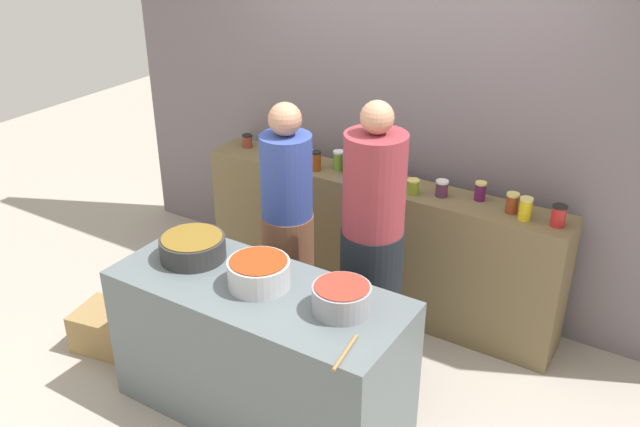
# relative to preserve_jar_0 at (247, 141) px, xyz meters

# --- Properties ---
(ground) EXTENTS (12.00, 12.00, 0.00)m
(ground) POSITION_rel_preserve_jar_0_xyz_m (1.15, -1.13, -1.04)
(ground) COLOR #A69C90
(storefront_wall) EXTENTS (4.80, 0.12, 3.00)m
(storefront_wall) POSITION_rel_preserve_jar_0_xyz_m (1.15, 0.32, 0.46)
(storefront_wall) COLOR slate
(storefront_wall) RESTS_ON ground
(display_shelf) EXTENTS (2.70, 0.36, 0.99)m
(display_shelf) POSITION_rel_preserve_jar_0_xyz_m (1.15, -0.03, -0.55)
(display_shelf) COLOR brown
(display_shelf) RESTS_ON ground
(prep_table) EXTENTS (1.70, 0.70, 0.88)m
(prep_table) POSITION_rel_preserve_jar_0_xyz_m (1.15, -1.43, -0.60)
(prep_table) COLOR slate
(prep_table) RESTS_ON ground
(preserve_jar_0) EXTENTS (0.08, 0.08, 0.10)m
(preserve_jar_0) POSITION_rel_preserve_jar_0_xyz_m (0.00, 0.00, 0.00)
(preserve_jar_0) COLOR brown
(preserve_jar_0) RESTS_ON display_shelf
(preserve_jar_1) EXTENTS (0.09, 0.09, 0.14)m
(preserve_jar_1) POSITION_rel_preserve_jar_0_xyz_m (0.48, -0.09, 0.02)
(preserve_jar_1) COLOR red
(preserve_jar_1) RESTS_ON display_shelf
(preserve_jar_2) EXTENTS (0.07, 0.07, 0.10)m
(preserve_jar_2) POSITION_rel_preserve_jar_0_xyz_m (0.59, -0.03, 0.00)
(preserve_jar_2) COLOR brown
(preserve_jar_2) RESTS_ON display_shelf
(preserve_jar_3) EXTENTS (0.08, 0.08, 0.14)m
(preserve_jar_3) POSITION_rel_preserve_jar_0_xyz_m (0.69, -0.10, 0.02)
(preserve_jar_3) COLOR #974013
(preserve_jar_3) RESTS_ON display_shelf
(preserve_jar_4) EXTENTS (0.08, 0.08, 0.14)m
(preserve_jar_4) POSITION_rel_preserve_jar_0_xyz_m (0.83, -0.01, 0.02)
(preserve_jar_4) COLOR olive
(preserve_jar_4) RESTS_ON display_shelf
(preserve_jar_5) EXTENTS (0.09, 0.09, 0.15)m
(preserve_jar_5) POSITION_rel_preserve_jar_0_xyz_m (0.93, -0.05, 0.02)
(preserve_jar_5) COLOR #481251
(preserve_jar_5) RESTS_ON display_shelf
(preserve_jar_6) EXTENTS (0.09, 0.09, 0.11)m
(preserve_jar_6) POSITION_rel_preserve_jar_0_xyz_m (1.10, -0.04, 0.01)
(preserve_jar_6) COLOR #365D32
(preserve_jar_6) RESTS_ON display_shelf
(preserve_jar_7) EXTENTS (0.07, 0.07, 0.13)m
(preserve_jar_7) POSITION_rel_preserve_jar_0_xyz_m (1.21, 0.02, 0.01)
(preserve_jar_7) COLOR orange
(preserve_jar_7) RESTS_ON display_shelf
(preserve_jar_8) EXTENTS (0.08, 0.08, 0.10)m
(preserve_jar_8) POSITION_rel_preserve_jar_0_xyz_m (1.46, -0.10, 0.00)
(preserve_jar_8) COLOR olive
(preserve_jar_8) RESTS_ON display_shelf
(preserve_jar_9) EXTENTS (0.08, 0.08, 0.11)m
(preserve_jar_9) POSITION_rel_preserve_jar_0_xyz_m (1.63, -0.04, 0.00)
(preserve_jar_9) COLOR #4E2743
(preserve_jar_9) RESTS_ON display_shelf
(preserve_jar_10) EXTENTS (0.07, 0.07, 0.13)m
(preserve_jar_10) POSITION_rel_preserve_jar_0_xyz_m (1.87, 0.04, 0.01)
(preserve_jar_10) COLOR #541647
(preserve_jar_10) RESTS_ON display_shelf
(preserve_jar_11) EXTENTS (0.08, 0.08, 0.13)m
(preserve_jar_11) POSITION_rel_preserve_jar_0_xyz_m (2.10, -0.03, 0.01)
(preserve_jar_11) COLOR maroon
(preserve_jar_11) RESTS_ON display_shelf
(preserve_jar_12) EXTENTS (0.08, 0.08, 0.15)m
(preserve_jar_12) POSITION_rel_preserve_jar_0_xyz_m (2.20, -0.09, 0.02)
(preserve_jar_12) COLOR gold
(preserve_jar_12) RESTS_ON display_shelf
(preserve_jar_13) EXTENTS (0.09, 0.09, 0.13)m
(preserve_jar_13) POSITION_rel_preserve_jar_0_xyz_m (2.39, -0.06, 0.02)
(preserve_jar_13) COLOR red
(preserve_jar_13) RESTS_ON display_shelf
(cooking_pot_left) EXTENTS (0.39, 0.39, 0.14)m
(cooking_pot_left) POSITION_rel_preserve_jar_0_xyz_m (0.65, -1.37, -0.10)
(cooking_pot_left) COLOR #2D2D2D
(cooking_pot_left) RESTS_ON prep_table
(cooking_pot_center) EXTENTS (0.34, 0.34, 0.16)m
(cooking_pot_center) POSITION_rel_preserve_jar_0_xyz_m (1.15, -1.41, -0.09)
(cooking_pot_center) COLOR #B7B7BC
(cooking_pot_center) RESTS_ON prep_table
(cooking_pot_right) EXTENTS (0.31, 0.31, 0.15)m
(cooking_pot_right) POSITION_rel_preserve_jar_0_xyz_m (1.66, -1.38, -0.09)
(cooking_pot_right) COLOR gray
(cooking_pot_right) RESTS_ON prep_table
(wooden_spoon) EXTENTS (0.06, 0.29, 0.02)m
(wooden_spoon) POSITION_rel_preserve_jar_0_xyz_m (1.85, -1.68, -0.15)
(wooden_spoon) COLOR #9E703D
(wooden_spoon) RESTS_ON prep_table
(cook_with_tongs) EXTENTS (0.35, 0.35, 1.66)m
(cook_with_tongs) POSITION_rel_preserve_jar_0_xyz_m (0.83, -0.66, -0.29)
(cook_with_tongs) COLOR brown
(cook_with_tongs) RESTS_ON ground
(cook_in_cap) EXTENTS (0.38, 0.38, 1.80)m
(cook_in_cap) POSITION_rel_preserve_jar_0_xyz_m (1.48, -0.72, -0.23)
(cook_in_cap) COLOR black
(cook_in_cap) RESTS_ON ground
(bread_crate) EXTENTS (0.52, 0.43, 0.27)m
(bread_crate) POSITION_rel_preserve_jar_0_xyz_m (-0.09, -1.47, -0.90)
(bread_crate) COLOR #987848
(bread_crate) RESTS_ON ground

